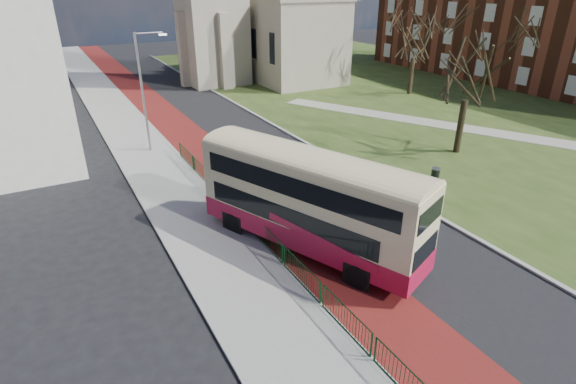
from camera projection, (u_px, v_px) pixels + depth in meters
ground at (352, 259)px, 19.80m from camera, size 160.00×160.00×0.00m
road_carriageway at (220, 132)px, 36.27m from camera, size 9.00×120.00×0.01m
bus_lane at (187, 137)px, 35.09m from camera, size 3.40×120.00×0.01m
pavement_west at (138, 144)px, 33.40m from camera, size 4.00×120.00×0.12m
kerb_west at (164, 140)px, 34.27m from camera, size 0.25×120.00×0.13m
kerb_east at (260, 117)px, 39.83m from camera, size 0.25×80.00×0.13m
grass_green at (426, 93)px, 48.54m from camera, size 40.00×80.00×0.04m
footpath at (479, 130)px, 36.41m from camera, size 18.84×32.82×0.03m
pedestrian_railing at (253, 225)px, 21.44m from camera, size 0.07×24.00×1.12m
brick_terrace at (540, 23)px, 50.18m from camera, size 10.30×44.30×13.50m
streetlamp at (144, 87)px, 30.16m from camera, size 2.13×0.18×8.00m
bus at (309, 197)px, 19.53m from camera, size 6.44×10.90×4.50m
winter_tree_near at (473, 55)px, 29.12m from camera, size 7.84×7.84×9.59m
winter_tree_far at (416, 29)px, 45.42m from camera, size 8.20×8.20×9.44m
litter_bin at (435, 175)px, 27.11m from camera, size 0.68×0.68×0.86m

